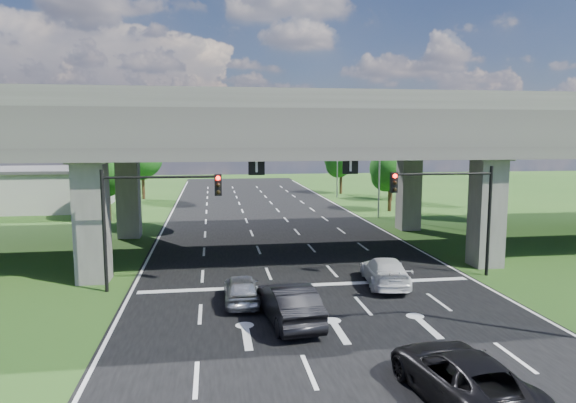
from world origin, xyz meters
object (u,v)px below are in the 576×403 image
object	(u,v)px
car_trailing	(462,377)
signal_left	(149,206)
car_silver	(242,289)
signal_right	(452,200)
car_white	(385,271)
streetlight_beyond	(334,150)
car_dark	(289,303)
streetlight_far	(375,155)

from	to	relation	value
car_trailing	signal_left	bearing A→B (deg)	-56.80
signal_left	car_silver	size ratio (longest dim) A/B	1.54
signal_right	signal_left	xyz separation A→B (m)	(-15.65, 0.00, 0.00)
signal_right	car_white	xyz separation A→B (m)	(-3.98, -0.94, -3.46)
signal_right	car_silver	size ratio (longest dim) A/B	1.54
streetlight_beyond	car_trailing	size ratio (longest dim) A/B	1.84
car_dark	car_white	world-z (taller)	car_dark
signal_right	car_silver	xyz separation A→B (m)	(-11.38, -2.76, -3.49)
car_silver	car_dark	distance (m)	3.27
streetlight_far	car_white	distance (m)	22.50
car_dark	streetlight_beyond	bearing A→B (deg)	-112.50
signal_right	car_dark	size ratio (longest dim) A/B	1.21
car_silver	car_white	xyz separation A→B (m)	(7.41, 1.82, 0.04)
streetlight_far	streetlight_beyond	bearing A→B (deg)	90.00
car_dark	car_white	xyz separation A→B (m)	(5.65, 4.56, -0.11)
signal_left	streetlight_beyond	distance (m)	40.30
car_dark	signal_right	bearing A→B (deg)	-156.75
streetlight_far	car_trailing	bearing A→B (deg)	-103.74
car_silver	streetlight_far	bearing A→B (deg)	-120.56
car_trailing	signal_right	bearing A→B (deg)	-120.06
car_dark	car_white	size ratio (longest dim) A/B	1.02
streetlight_far	streetlight_beyond	xyz separation A→B (m)	(0.00, 16.00, 0.00)
car_dark	car_trailing	bearing A→B (deg)	113.20
signal_left	streetlight_beyond	world-z (taller)	streetlight_beyond
streetlight_beyond	car_white	world-z (taller)	streetlight_beyond
signal_right	signal_left	world-z (taller)	same
car_trailing	car_dark	bearing A→B (deg)	-65.82
car_trailing	car_white	bearing A→B (deg)	-103.94
car_dark	car_trailing	xyz separation A→B (m)	(3.96, -6.93, -0.06)
car_silver	car_dark	bearing A→B (deg)	122.92
streetlight_far	car_white	bearing A→B (deg)	-106.57
signal_right	streetlight_beyond	bearing A→B (deg)	86.39
signal_right	signal_left	size ratio (longest dim) A/B	1.00
signal_left	streetlight_far	size ratio (longest dim) A/B	0.60
streetlight_far	streetlight_beyond	world-z (taller)	same
signal_right	car_trailing	world-z (taller)	signal_right
car_silver	car_trailing	world-z (taller)	car_trailing
streetlight_far	streetlight_beyond	size ratio (longest dim) A/B	1.00
car_white	car_trailing	xyz separation A→B (m)	(-1.69, -11.49, 0.05)
signal_left	streetlight_beyond	bearing A→B (deg)	63.57
car_silver	car_white	size ratio (longest dim) A/B	0.81
car_white	car_silver	bearing A→B (deg)	21.49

